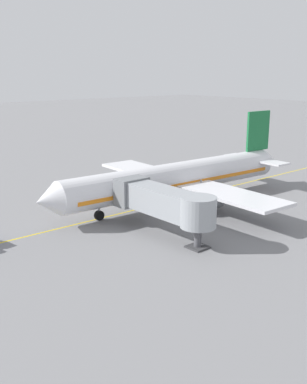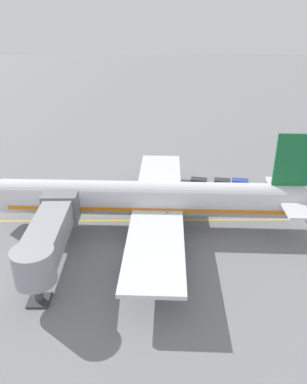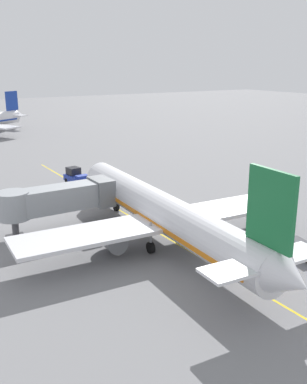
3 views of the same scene
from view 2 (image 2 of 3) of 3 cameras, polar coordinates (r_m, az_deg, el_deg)
name	(u,v)px [view 2 (image 2 of 3)]	position (r m, az deg, el deg)	size (l,w,h in m)	color
ground_plane	(137,220)	(42.98, -2.51, -4.31)	(400.00, 400.00, 0.00)	slate
gate_lead_in_line	(137,220)	(42.98, -2.51, -4.31)	(0.24, 80.00, 0.01)	gold
parked_airliner	(151,199)	(40.55, -0.36, -1.10)	(30.23, 37.33, 10.63)	silver
jet_bridge	(49,234)	(34.98, -15.58, -6.21)	(12.56, 3.50, 4.98)	#93999E
baggage_tug_lead	(143,194)	(47.60, -1.64, -0.26)	(1.61, 2.65, 1.62)	slate
baggage_cart_front	(199,183)	(50.38, 6.85, 1.34)	(1.72, 2.98, 1.58)	#4C4C51
baggage_cart_second_in_train	(222,184)	(50.61, 10.32, 1.22)	(1.72, 2.98, 1.58)	#4C4C51
baggage_cart_third_in_train	(240,184)	(50.99, 12.92, 1.16)	(1.72, 2.98, 1.58)	#4C4C51
ground_crew_wing_walker	(192,193)	(47.36, 5.90, -0.21)	(0.26, 0.73, 1.69)	#232328
ground_crew_loader	(126,187)	(49.02, -4.11, 0.77)	(0.72, 0.34, 1.69)	#232328
safety_cone_nose_left	(69,197)	(48.97, -12.70, -0.70)	(0.36, 0.36, 0.59)	black
safety_cone_nose_right	(80,196)	(48.98, -11.02, -0.53)	(0.36, 0.36, 0.59)	black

